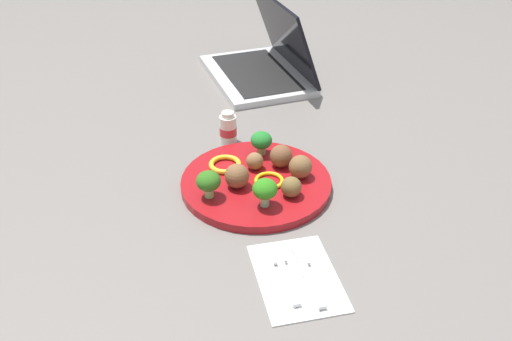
# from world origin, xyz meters

# --- Properties ---
(ground_plane) EXTENTS (4.00, 4.00, 0.00)m
(ground_plane) POSITION_xyz_m (0.00, 0.00, 0.00)
(ground_plane) COLOR slate
(plate) EXTENTS (0.28, 0.28, 0.02)m
(plate) POSITION_xyz_m (0.00, 0.00, 0.01)
(plate) COLOR maroon
(plate) RESTS_ON ground_plane
(broccoli_floret_back_right) EXTENTS (0.04, 0.04, 0.05)m
(broccoli_floret_back_right) POSITION_xyz_m (-0.08, 0.01, 0.05)
(broccoli_floret_back_right) COLOR #90C084
(broccoli_floret_back_right) RESTS_ON plate
(broccoli_floret_front_right) EXTENTS (0.04, 0.04, 0.05)m
(broccoli_floret_front_right) POSITION_xyz_m (-0.03, 0.10, 0.05)
(broccoli_floret_front_right) COLOR #99CD6E
(broccoli_floret_front_right) RESTS_ON plate
(broccoli_floret_center) EXTENTS (0.04, 0.04, 0.05)m
(broccoli_floret_center) POSITION_xyz_m (0.08, -0.04, 0.05)
(broccoli_floret_center) COLOR #8FB966
(broccoli_floret_center) RESTS_ON plate
(meatball_front_right) EXTENTS (0.04, 0.04, 0.04)m
(meatball_front_right) POSITION_xyz_m (-0.02, -0.08, 0.04)
(meatball_front_right) COLOR brown
(meatball_front_right) RESTS_ON plate
(meatball_far_rim) EXTENTS (0.04, 0.04, 0.04)m
(meatball_far_rim) POSITION_xyz_m (0.03, -0.06, 0.04)
(meatball_far_rim) COLOR brown
(meatball_far_rim) RESTS_ON plate
(meatball_center) EXTENTS (0.04, 0.04, 0.04)m
(meatball_center) POSITION_xyz_m (-0.07, -0.04, 0.03)
(meatball_center) COLOR brown
(meatball_center) RESTS_ON plate
(meatball_back_left) EXTENTS (0.04, 0.04, 0.04)m
(meatball_back_left) POSITION_xyz_m (-0.01, 0.04, 0.04)
(meatball_back_left) COLOR brown
(meatball_back_left) RESTS_ON plate
(meatball_back_right) EXTENTS (0.03, 0.03, 0.03)m
(meatball_back_right) POSITION_xyz_m (0.04, -0.01, 0.03)
(meatball_back_right) COLOR olive
(meatball_back_right) RESTS_ON plate
(pepper_ring_back_left) EXTENTS (0.07, 0.07, 0.01)m
(pepper_ring_back_left) POSITION_xyz_m (-0.02, -0.02, 0.02)
(pepper_ring_back_left) COLOR yellow
(pepper_ring_back_left) RESTS_ON plate
(pepper_ring_front_left) EXTENTS (0.08, 0.08, 0.01)m
(pepper_ring_front_left) POSITION_xyz_m (0.06, 0.04, 0.02)
(pepper_ring_front_left) COLOR yellow
(pepper_ring_front_left) RESTS_ON plate
(napkin) EXTENTS (0.18, 0.13, 0.01)m
(napkin) POSITION_xyz_m (-0.25, 0.01, 0.00)
(napkin) COLOR white
(napkin) RESTS_ON ground_plane
(fork) EXTENTS (0.12, 0.03, 0.01)m
(fork) POSITION_xyz_m (-0.24, 0.03, 0.01)
(fork) COLOR silver
(fork) RESTS_ON napkin
(knife) EXTENTS (0.15, 0.02, 0.01)m
(knife) POSITION_xyz_m (-0.24, -0.01, 0.01)
(knife) COLOR silver
(knife) RESTS_ON napkin
(yogurt_bottle) EXTENTS (0.04, 0.04, 0.07)m
(yogurt_bottle) POSITION_xyz_m (0.18, 0.01, 0.03)
(yogurt_bottle) COLOR white
(yogurt_bottle) RESTS_ON ground_plane
(laptop) EXTENTS (0.33, 0.24, 0.21)m
(laptop) POSITION_xyz_m (0.47, -0.17, 0.04)
(laptop) COLOR silver
(laptop) RESTS_ON ground_plane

